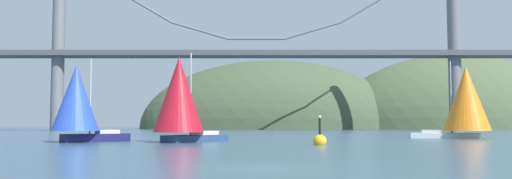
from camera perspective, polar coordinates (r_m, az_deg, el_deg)
name	(u,v)px	position (r m, az deg, el deg)	size (l,w,h in m)	color
ground_plane	(257,169)	(20.39, 0.09, -8.75)	(360.00, 360.00, 0.00)	#385670
headland_center	(272,129)	(155.41, 1.80, -4.36)	(79.98, 44.00, 41.19)	#425138
headland_right	(454,129)	(166.53, 21.13, -4.07)	(74.47, 44.00, 44.91)	#4C5B3D
suspension_bridge	(256,45)	(116.64, -0.04, 4.95)	(125.57, 6.00, 43.57)	slate
sailboat_blue_spinnaker	(77,101)	(50.00, -19.24, -1.17)	(7.33, 6.99, 7.79)	#191E4C
sailboat_orange_sail	(464,100)	(64.37, 22.10, -1.12)	(9.59, 6.73, 9.03)	white
sailboat_crimson_sail	(180,97)	(47.49, -8.47, -0.87)	(7.57, 8.32, 8.37)	navy
channel_buoy	(319,140)	(42.24, 7.03, -5.61)	(1.10, 1.10, 2.64)	gold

